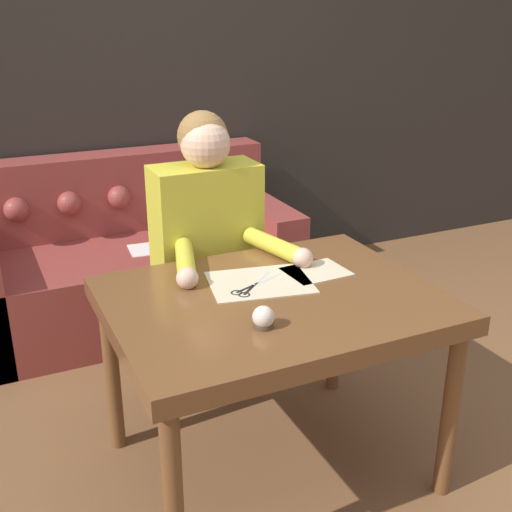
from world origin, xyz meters
name	(u,v)px	position (x,y,z in m)	size (l,w,h in m)	color
ground_plane	(302,470)	(0.00, 0.00, 0.00)	(16.00, 16.00, 0.00)	brown
wall_back	(139,73)	(0.00, 2.01, 1.30)	(8.00, 0.06, 2.60)	#2D2823
dining_table	(273,316)	(-0.10, 0.07, 0.65)	(1.13, 0.88, 0.73)	brown
couch	(130,263)	(-0.24, 1.59, 0.31)	(1.77, 0.84, 0.89)	brown
person	(208,257)	(-0.10, 0.68, 0.65)	(0.55, 0.62, 1.27)	#33281E
pattern_paper_main	(260,282)	(-0.09, 0.19, 0.73)	(0.41, 0.34, 0.00)	beige
pattern_paper_offcut	(316,272)	(0.14, 0.19, 0.73)	(0.23, 0.20, 0.00)	beige
scissors	(250,288)	(-0.15, 0.15, 0.73)	(0.23, 0.18, 0.01)	silver
pin_cushion	(263,318)	(-0.23, -0.13, 0.76)	(0.07, 0.07, 0.07)	#4C3828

